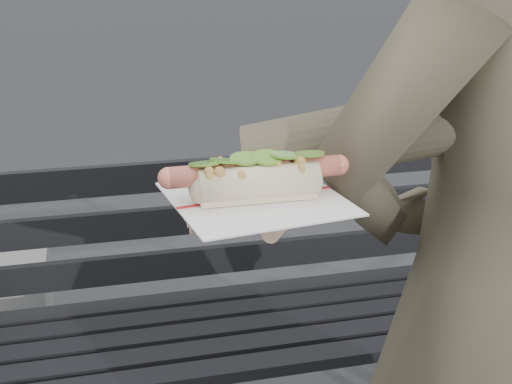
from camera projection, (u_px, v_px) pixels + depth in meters
park_bench at (235, 296)px, 1.91m from camera, size 1.50×0.44×0.88m
person at (496, 316)px, 1.08m from camera, size 0.71×0.54×1.77m
held_hotdog at (391, 140)px, 0.91m from camera, size 0.63×0.31×0.20m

